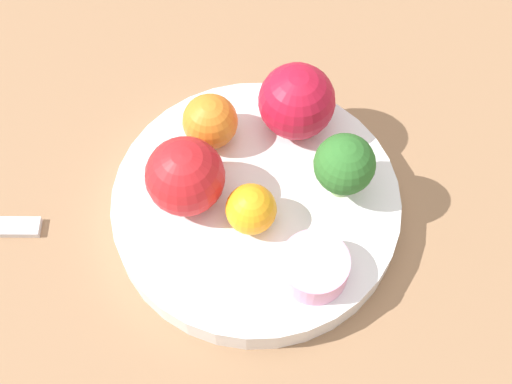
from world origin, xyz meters
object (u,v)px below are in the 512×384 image
at_px(bowl, 256,206).
at_px(orange_back, 251,209).
at_px(apple_red, 185,176).
at_px(apple_green, 297,101).
at_px(broccoli, 344,165).
at_px(orange_front, 210,121).
at_px(small_cup, 314,267).

height_order(bowl, orange_back, orange_back).
distance_m(apple_red, apple_green, 0.11).
bearing_deg(broccoli, bowl, 90.45).
xyz_separation_m(broccoli, orange_back, (-0.02, 0.07, -0.02)).
bearing_deg(orange_front, small_cup, -154.59).
height_order(apple_green, orange_back, apple_green).
bearing_deg(small_cup, bowl, 26.02).
distance_m(apple_green, orange_back, 0.10).
bearing_deg(orange_back, apple_green, -29.26).
relative_size(bowl, small_cup, 4.48).
bearing_deg(bowl, apple_red, 80.21).
distance_m(orange_front, small_cup, 0.14).
distance_m(apple_red, orange_front, 0.06).
bearing_deg(broccoli, apple_red, 85.91).
distance_m(broccoli, apple_red, 0.12).
xyz_separation_m(bowl, orange_front, (0.06, 0.03, 0.03)).
height_order(broccoli, apple_red, same).
relative_size(broccoli, apple_green, 0.97).
height_order(bowl, small_cup, small_cup).
height_order(bowl, apple_red, apple_red).
bearing_deg(orange_back, small_cup, -141.11).
height_order(apple_red, apple_green, apple_green).
xyz_separation_m(broccoli, orange_front, (0.06, 0.10, -0.01)).
distance_m(broccoli, orange_back, 0.08).
bearing_deg(bowl, orange_front, 24.74).
relative_size(apple_green, orange_front, 1.39).
height_order(broccoli, orange_back, broccoli).
bearing_deg(broccoli, apple_green, 20.94).
bearing_deg(apple_red, bowl, -99.79).
relative_size(bowl, orange_back, 5.86).
bearing_deg(small_cup, apple_red, 47.86).
distance_m(broccoli, apple_green, 0.07).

